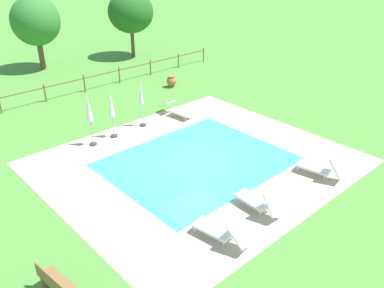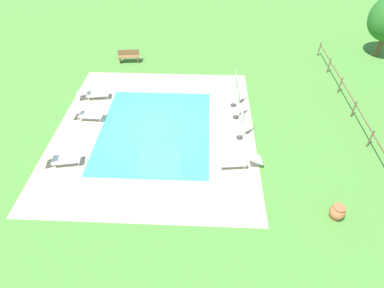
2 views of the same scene
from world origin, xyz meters
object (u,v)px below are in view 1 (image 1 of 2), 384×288
sun_lounger_north_near_steps (320,167)px  sun_lounger_north_end (221,230)px  patio_umbrella_closed_row_centre (89,111)px  patio_umbrella_closed_row_west (141,96)px  tree_centre (131,12)px  sun_lounger_north_mid (259,201)px  terracotta_urn_near_fence (171,81)px  sun_lounger_north_far (177,110)px  wooden_bench_lawn_side (58,285)px  tree_far_west (35,21)px  patio_umbrella_closed_row_mid_west (111,108)px

sun_lounger_north_near_steps → sun_lounger_north_end: sun_lounger_north_near_steps is taller
patio_umbrella_closed_row_centre → patio_umbrella_closed_row_west: bearing=3.4°
tree_centre → patio_umbrella_closed_row_centre: bearing=-132.0°
sun_lounger_north_mid → terracotta_urn_near_fence: size_ratio=2.50×
sun_lounger_north_mid → sun_lounger_north_far: 8.89m
sun_lounger_north_far → wooden_bench_lawn_side: 12.44m
wooden_bench_lawn_side → tree_far_west: tree_far_west is taller
patio_umbrella_closed_row_mid_west → tree_centre: 14.58m
sun_lounger_north_near_steps → patio_umbrella_closed_row_west: bearing=105.0°
sun_lounger_north_end → tree_far_west: (3.92, 21.46, 2.96)m
sun_lounger_north_mid → wooden_bench_lawn_side: bearing=171.1°
sun_lounger_north_end → terracotta_urn_near_fence: 14.69m
tree_far_west → tree_centre: (6.71, -1.64, 0.06)m
sun_lounger_north_near_steps → tree_centre: (4.97, 19.81, 3.00)m
sun_lounger_north_far → sun_lounger_north_end: 10.02m
sun_lounger_north_mid → sun_lounger_north_near_steps: bearing=-3.0°
wooden_bench_lawn_side → terracotta_urn_near_fence: size_ratio=2.10×
patio_umbrella_closed_row_centre → tree_far_west: (3.50, 12.99, 1.68)m
patio_umbrella_closed_row_mid_west → tree_far_west: size_ratio=0.45×
sun_lounger_north_near_steps → patio_umbrella_closed_row_centre: size_ratio=0.77×
patio_umbrella_closed_row_centre → sun_lounger_north_near_steps: bearing=-58.2°
tree_centre → terracotta_urn_near_fence: bearing=-107.7°
patio_umbrella_closed_row_mid_west → tree_far_west: 13.25m
patio_umbrella_closed_row_mid_west → tree_centre: bearing=51.3°
patio_umbrella_closed_row_mid_west → tree_far_west: tree_far_west is taller
terracotta_urn_near_fence → tree_far_west: tree_far_west is taller
patio_umbrella_closed_row_centre → terracotta_urn_near_fence: bearing=25.6°
sun_lounger_north_near_steps → tree_far_west: tree_far_west is taller
sun_lounger_north_mid → patio_umbrella_closed_row_centre: (-1.66, 8.27, 1.27)m
terracotta_urn_near_fence → tree_far_west: size_ratio=0.15×
sun_lounger_north_mid → patio_umbrella_closed_row_mid_west: (-0.50, 8.35, 1.09)m
sun_lounger_north_mid → patio_umbrella_closed_row_mid_west: size_ratio=0.80×
tree_far_west → tree_centre: bearing=-13.7°
sun_lounger_north_mid → tree_far_west: size_ratio=0.37×
sun_lounger_north_near_steps → patio_umbrella_closed_row_west: 9.01m
sun_lounger_north_far → sun_lounger_north_near_steps: bearing=-88.3°
patio_umbrella_closed_row_mid_west → tree_far_west: (2.34, 12.91, 1.85)m
sun_lounger_north_far → wooden_bench_lawn_side: size_ratio=1.37×
patio_umbrella_closed_row_west → tree_far_west: bearing=87.5°
sun_lounger_north_mid → patio_umbrella_closed_row_west: size_ratio=0.73×
wooden_bench_lawn_side → patio_umbrella_closed_row_mid_west: bearing=48.9°
sun_lounger_north_near_steps → sun_lounger_north_mid: (-3.57, 0.18, 0.00)m
sun_lounger_north_end → tree_centre: size_ratio=0.40×
patio_umbrella_closed_row_west → tree_centre: size_ratio=0.51×
patio_umbrella_closed_row_centre → tree_far_west: tree_far_west is taller
sun_lounger_north_near_steps → sun_lounger_north_end: size_ratio=0.95×
sun_lounger_north_far → tree_centre: (5.22, 11.39, 3.04)m
tree_far_west → patio_umbrella_closed_row_west: bearing=-92.5°
patio_umbrella_closed_row_west → wooden_bench_lawn_side: (-8.10, -7.37, -1.13)m
sun_lounger_north_end → terracotta_urn_near_fence: bearing=56.1°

